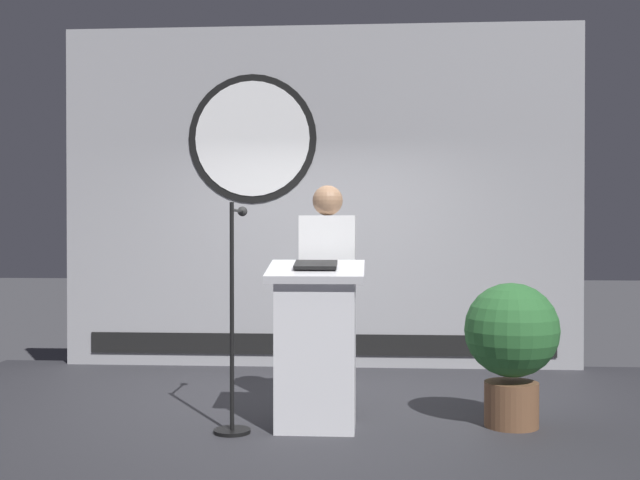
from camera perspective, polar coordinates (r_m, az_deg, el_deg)
ground_plane at (r=5.91m, az=-1.22°, el=-15.16°), size 40.00×40.00×0.00m
stage_platform at (r=5.87m, az=-1.22°, el=-13.76°), size 6.40×4.00×0.30m
banner_display at (r=7.54m, az=-0.13°, el=3.19°), size 4.98×0.12×3.28m
podium at (r=5.22m, az=-0.30°, el=-7.76°), size 0.64×0.50×1.12m
speaker_person at (r=5.66m, az=0.56°, el=-4.14°), size 0.40×0.26×1.64m
microphone_stand at (r=5.20m, az=-6.34°, el=-7.96°), size 0.24×0.57×1.50m
potted_plant at (r=5.42m, az=13.82°, el=-7.10°), size 0.63×0.63×0.97m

